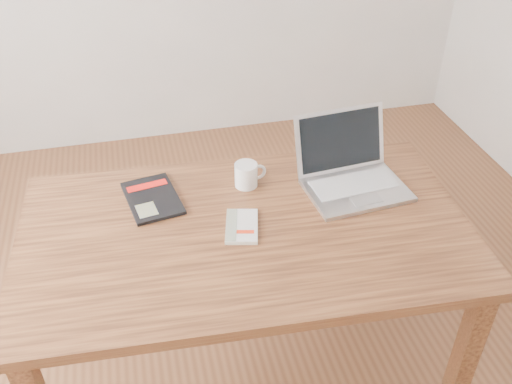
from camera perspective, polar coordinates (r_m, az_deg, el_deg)
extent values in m
plane|color=#57341D|center=(2.47, -3.38, -17.69)|extent=(4.00, 4.00, 0.00)
cube|color=#532F19|center=(1.95, -1.02, -4.05)|extent=(1.58, 0.97, 0.04)
cube|color=#532F19|center=(2.18, 20.05, -15.56)|extent=(0.07, 0.07, 0.71)
cube|color=#532F19|center=(2.51, -18.44, -6.77)|extent=(0.07, 0.07, 0.71)
cube|color=#532F19|center=(2.64, 12.96, -3.31)|extent=(0.07, 0.07, 0.71)
cube|color=beige|center=(1.94, -1.43, -3.46)|extent=(0.15, 0.20, 0.01)
cube|color=white|center=(1.94, -1.43, -3.44)|extent=(0.14, 0.19, 0.01)
cube|color=gray|center=(1.93, -2.48, -3.26)|extent=(0.08, 0.17, 0.00)
cube|color=red|center=(1.90, -1.08, -4.00)|extent=(0.06, 0.03, 0.00)
cube|color=black|center=(2.10, -10.32, -0.60)|extent=(0.22, 0.29, 0.01)
cube|color=#B9120D|center=(2.15, -10.85, 0.63)|extent=(0.15, 0.06, 0.00)
cube|color=gray|center=(2.03, -10.88, -1.76)|extent=(0.08, 0.09, 0.00)
cube|color=silver|center=(2.13, 10.03, 0.18)|extent=(0.38, 0.28, 0.02)
cube|color=silver|center=(2.15, 9.69, 0.83)|extent=(0.32, 0.16, 0.00)
cube|color=#BCBCC1|center=(2.08, 11.00, -0.77)|extent=(0.11, 0.07, 0.00)
cube|color=silver|center=(2.18, 8.42, 5.17)|extent=(0.37, 0.12, 0.23)
cube|color=black|center=(2.18, 8.48, 5.14)|extent=(0.33, 0.10, 0.20)
cylinder|color=white|center=(2.12, -1.00, 1.73)|extent=(0.09, 0.09, 0.09)
cylinder|color=black|center=(2.09, -1.01, 2.67)|extent=(0.07, 0.07, 0.01)
torus|color=white|center=(2.13, 0.23, 2.00)|extent=(0.06, 0.02, 0.06)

